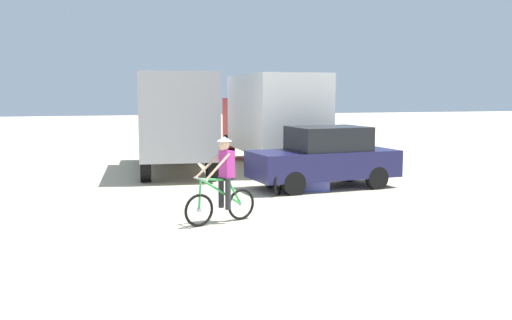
# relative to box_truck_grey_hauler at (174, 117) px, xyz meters

# --- Properties ---
(ground_plane) EXTENTS (120.00, 120.00, 0.00)m
(ground_plane) POSITION_rel_box_truck_grey_hauler_xyz_m (1.46, -9.82, -1.87)
(ground_plane) COLOR beige
(box_truck_grey_hauler) EXTENTS (2.93, 6.92, 3.35)m
(box_truck_grey_hauler) POSITION_rel_box_truck_grey_hauler_xyz_m (0.00, 0.00, 0.00)
(box_truck_grey_hauler) COLOR #9E9EA3
(box_truck_grey_hauler) RESTS_ON ground
(box_truck_white_box) EXTENTS (2.55, 6.81, 3.35)m
(box_truck_white_box) POSITION_rel_box_truck_grey_hauler_xyz_m (3.60, 0.24, 0.00)
(box_truck_white_box) COLOR white
(box_truck_white_box) RESTS_ON ground
(sedan_parked) EXTENTS (4.34, 2.14, 1.76)m
(sedan_parked) POSITION_rel_box_truck_grey_hauler_xyz_m (3.62, -4.70, -0.99)
(sedan_parked) COLOR #1E1E4C
(sedan_parked) RESTS_ON ground
(cyclist_orange_shirt) EXTENTS (1.64, 0.75, 1.82)m
(cyclist_orange_shirt) POSITION_rel_box_truck_grey_hauler_xyz_m (-0.18, -8.24, -1.03)
(cyclist_orange_shirt) COLOR black
(cyclist_orange_shirt) RESTS_ON ground
(bicycle_spare) EXTENTS (0.99, 1.48, 0.97)m
(bicycle_spare) POSITION_rel_box_truck_grey_hauler_xyz_m (2.24, -5.08, -1.48)
(bicycle_spare) COLOR black
(bicycle_spare) RESTS_ON ground
(supply_crate) EXTENTS (0.96, 0.91, 0.46)m
(supply_crate) POSITION_rel_box_truck_grey_hauler_xyz_m (3.12, -5.00, -1.65)
(supply_crate) COLOR #4C5199
(supply_crate) RESTS_ON ground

